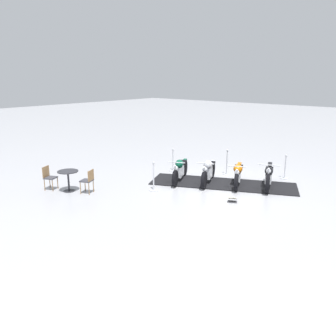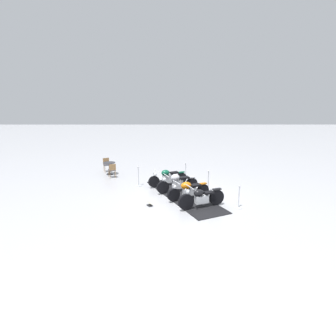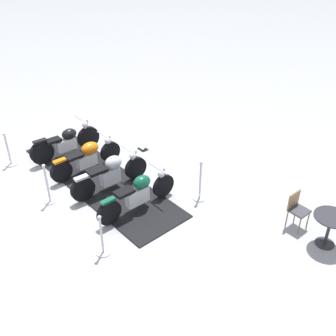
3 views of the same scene
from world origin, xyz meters
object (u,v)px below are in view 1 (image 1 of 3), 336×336
stanchion_left_front (173,164)px  cafe_chair_near_table (49,176)px  stanchion_left_mid (227,166)px  cafe_table (68,176)px  stanchion_right_front (154,181)px  info_placard (232,200)px  cafe_chair_across_table (88,180)px  motorcycle_forest (180,169)px  stanchion_left_rear (285,172)px  motorcycle_copper (238,174)px  motorcycle_black (269,176)px  motorcycle_chrome (208,171)px

stanchion_left_front → cafe_chair_near_table: bearing=69.8°
stanchion_left_mid → cafe_table: size_ratio=1.44×
stanchion_right_front → info_placard: 3.01m
stanchion_right_front → cafe_chair_across_table: (1.62, 1.75, 0.16)m
motorcycle_forest → stanchion_left_rear: stanchion_left_rear is taller
stanchion_left_front → motorcycle_copper: bearing=178.1°
stanchion_right_front → stanchion_left_front: (1.24, -2.66, -0.03)m
stanchion_left_front → info_placard: stanchion_left_front is taller
motorcycle_copper → cafe_chair_across_table: bearing=-66.0°
stanchion_left_front → info_placard: bearing=155.6°
stanchion_left_front → cafe_table: size_ratio=1.31×
motorcycle_black → info_placard: (0.25, 2.26, -0.41)m
motorcycle_chrome → motorcycle_copper: bearing=92.5°
stanchion_left_front → cafe_table: bearing=76.6°
cafe_table → cafe_chair_near_table: cafe_chair_near_table is taller
stanchion_left_front → cafe_chair_near_table: stanchion_left_front is taller
stanchion_left_rear → cafe_table: bearing=51.0°
info_placard → cafe_chair_across_table: size_ratio=0.42×
stanchion_left_rear → stanchion_left_mid: size_ratio=0.92×
motorcycle_forest → info_placard: (-2.88, 0.79, -0.44)m
stanchion_left_mid → cafe_chair_across_table: size_ratio=1.28×
motorcycle_black → cafe_chair_across_table: bearing=-66.7°
motorcycle_chrome → cafe_chair_near_table: bearing=-64.8°
motorcycle_copper → info_placard: motorcycle_copper is taller
motorcycle_black → stanchion_left_rear: motorcycle_black is taller
motorcycle_black → cafe_table: 7.53m
motorcycle_copper → stanchion_left_rear: bearing=129.3°
motorcycle_chrome → motorcycle_copper: (-1.05, -0.48, -0.03)m
stanchion_right_front → stanchion_left_rear: (-3.13, -4.69, -0.05)m
motorcycle_forest → stanchion_left_front: 1.66m
motorcycle_black → stanchion_right_front: size_ratio=1.88×
stanchion_left_rear → stanchion_left_front: (4.37, 2.03, 0.03)m
stanchion_left_rear → info_placard: size_ratio=2.81×
motorcycle_copper → cafe_table: size_ratio=2.62×
stanchion_right_front → cafe_chair_near_table: size_ratio=1.25×
motorcycle_black → cafe_chair_near_table: bearing=-70.8°
cafe_chair_near_table → motorcycle_black: bearing=16.8°
motorcycle_forest → info_placard: size_ratio=5.77×
info_placard → cafe_chair_near_table: size_ratio=0.41×
motorcycle_black → info_placard: motorcycle_black is taller
motorcycle_copper → stanchion_left_mid: (1.16, -1.12, -0.09)m
info_placard → cafe_chair_across_table: 5.19m
info_placard → cafe_chair_near_table: (6.00, 3.21, 0.45)m
stanchion_left_rear → stanchion_left_front: bearing=24.9°
motorcycle_forest → stanchion_left_front: (1.25, -1.08, -0.17)m
motorcycle_black → stanchion_left_front: motorcycle_black is taller
motorcycle_copper → stanchion_left_rear: stanchion_left_rear is taller
motorcycle_forest → cafe_table: (2.37, 3.66, 0.09)m
stanchion_right_front → cafe_table: bearing=41.3°
stanchion_left_rear → cafe_chair_near_table: (6.24, 7.11, 0.22)m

